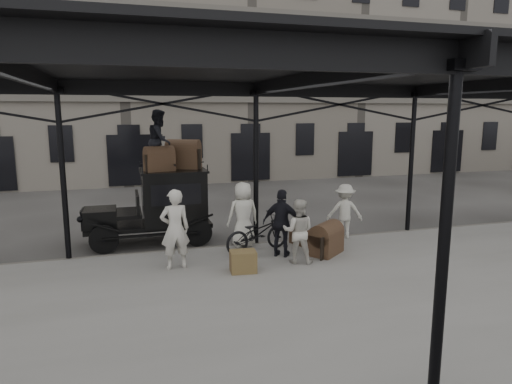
# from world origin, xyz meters

# --- Properties ---
(ground) EXTENTS (120.00, 120.00, 0.00)m
(ground) POSITION_xyz_m (0.00, 0.00, 0.00)
(ground) COLOR #383533
(ground) RESTS_ON ground
(platform) EXTENTS (28.00, 8.00, 0.15)m
(platform) POSITION_xyz_m (0.00, -2.00, 0.07)
(platform) COLOR slate
(platform) RESTS_ON ground
(canopy) EXTENTS (22.50, 9.00, 4.74)m
(canopy) POSITION_xyz_m (0.00, -1.72, 4.60)
(canopy) COLOR black
(canopy) RESTS_ON ground
(building_frontage) EXTENTS (64.00, 8.00, 14.00)m
(building_frontage) POSITION_xyz_m (0.00, 18.00, 7.00)
(building_frontage) COLOR slate
(building_frontage) RESTS_ON ground
(taxi) EXTENTS (3.65, 1.55, 2.18)m
(taxi) POSITION_xyz_m (-2.47, 3.34, 1.20)
(taxi) COLOR black
(taxi) RESTS_ON ground
(porter_left) EXTENTS (0.74, 0.52, 1.92)m
(porter_left) POSITION_xyz_m (-2.44, 0.49, 1.11)
(porter_left) COLOR beige
(porter_left) RESTS_ON platform
(porter_midleft) EXTENTS (0.96, 0.87, 1.60)m
(porter_midleft) POSITION_xyz_m (0.52, 0.07, 0.95)
(porter_midleft) COLOR beige
(porter_midleft) RESTS_ON platform
(porter_centre) EXTENTS (0.93, 0.65, 1.81)m
(porter_centre) POSITION_xyz_m (-0.43, 1.80, 1.05)
(porter_centre) COLOR beige
(porter_centre) RESTS_ON platform
(porter_official) EXTENTS (1.09, 0.93, 1.76)m
(porter_official) POSITION_xyz_m (0.30, 0.64, 1.03)
(porter_official) COLOR black
(porter_official) RESTS_ON platform
(porter_right) EXTENTS (1.19, 0.94, 1.61)m
(porter_right) POSITION_xyz_m (2.68, 1.80, 0.95)
(porter_right) COLOR beige
(porter_right) RESTS_ON platform
(bicycle) EXTENTS (2.05, 1.21, 1.02)m
(bicycle) POSITION_xyz_m (-0.19, 1.20, 0.66)
(bicycle) COLOR black
(bicycle) RESTS_ON platform
(porter_roof) EXTENTS (0.89, 1.01, 1.74)m
(porter_roof) POSITION_xyz_m (-2.50, 3.25, 3.05)
(porter_roof) COLOR black
(porter_roof) RESTS_ON taxi
(steamer_trunk_roof_near) EXTENTS (0.90, 0.67, 0.59)m
(steamer_trunk_roof_near) POSITION_xyz_m (-2.55, 3.10, 2.48)
(steamer_trunk_roof_near) COLOR #4D3024
(steamer_trunk_roof_near) RESTS_ON taxi
(steamer_trunk_roof_far) EXTENTS (1.14, 0.94, 0.72)m
(steamer_trunk_roof_far) POSITION_xyz_m (-1.80, 3.55, 2.54)
(steamer_trunk_roof_far) COLOR #4D3024
(steamer_trunk_roof_far) RESTS_ON taxi
(steamer_trunk_platform) EXTENTS (1.12, 1.07, 0.71)m
(steamer_trunk_platform) POSITION_xyz_m (1.49, 0.50, 0.51)
(steamer_trunk_platform) COLOR #4D3024
(steamer_trunk_platform) RESTS_ON platform
(wicker_hamper) EXTENTS (0.64, 0.51, 0.50)m
(wicker_hamper) POSITION_xyz_m (-0.96, -0.22, 0.40)
(wicker_hamper) COLOR brown
(wicker_hamper) RESTS_ON platform
(suitcase_upright) EXTENTS (0.34, 0.62, 0.45)m
(suitcase_upright) POSITION_xyz_m (1.08, 1.48, 0.38)
(suitcase_upright) COLOR #4D3024
(suitcase_upright) RESTS_ON platform
(suitcase_flat) EXTENTS (0.57, 0.48, 0.40)m
(suitcase_flat) POSITION_xyz_m (1.58, 1.51, 0.35)
(suitcase_flat) COLOR #4D3024
(suitcase_flat) RESTS_ON platform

